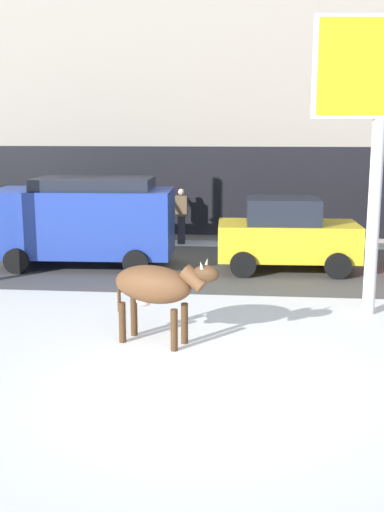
{
  "coord_description": "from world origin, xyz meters",
  "views": [
    {
      "loc": [
        0.7,
        -7.98,
        3.57
      ],
      "look_at": [
        -0.46,
        3.93,
        1.1
      ],
      "focal_mm": 43.6,
      "sensor_mm": 36.0,
      "label": 1
    }
  ],
  "objects_px": {
    "cow_brown": "(157,286)",
    "car_yellow_hatchback": "(286,234)",
    "billboard": "(381,86)",
    "car_blue_van": "(84,219)",
    "pedestrian_by_cars": "(181,216)",
    "pedestrian_near_billboard": "(105,215)"
  },
  "relations": [
    {
      "from": "billboard",
      "to": "pedestrian_by_cars",
      "type": "bearing_deg",
      "value": 122.38
    },
    {
      "from": "pedestrian_near_billboard",
      "to": "pedestrian_by_cars",
      "type": "bearing_deg",
      "value": 0.0
    },
    {
      "from": "cow_brown",
      "to": "car_yellow_hatchback",
      "type": "bearing_deg",
      "value": 67.16
    },
    {
      "from": "billboard",
      "to": "pedestrian_by_cars",
      "type": "xyz_separation_m",
      "value": [
        -4.49,
        7.09,
        -3.43
      ]
    },
    {
      "from": "car_blue_van",
      "to": "pedestrian_by_cars",
      "type": "xyz_separation_m",
      "value": [
        2.15,
        3.42,
        -0.36
      ]
    },
    {
      "from": "billboard",
      "to": "pedestrian_by_cars",
      "type": "relative_size",
      "value": 3.21
    },
    {
      "from": "cow_brown",
      "to": "car_blue_van",
      "type": "xyz_separation_m",
      "value": [
        -2.78,
        5.76,
        0.25
      ]
    },
    {
      "from": "car_yellow_hatchback",
      "to": "pedestrian_near_billboard",
      "type": "height_order",
      "value": "car_yellow_hatchback"
    },
    {
      "from": "billboard",
      "to": "pedestrian_near_billboard",
      "type": "bearing_deg",
      "value": 134.37
    },
    {
      "from": "pedestrian_near_billboard",
      "to": "car_yellow_hatchback",
      "type": "bearing_deg",
      "value": -31.75
    },
    {
      "from": "billboard",
      "to": "car_yellow_hatchback",
      "type": "height_order",
      "value": "billboard"
    },
    {
      "from": "billboard",
      "to": "pedestrian_near_billboard",
      "type": "distance_m",
      "value": 10.49
    },
    {
      "from": "billboard",
      "to": "pedestrian_by_cars",
      "type": "height_order",
      "value": "billboard"
    },
    {
      "from": "car_yellow_hatchback",
      "to": "car_blue_van",
      "type": "bearing_deg",
      "value": -179.9
    },
    {
      "from": "cow_brown",
      "to": "billboard",
      "type": "relative_size",
      "value": 0.35
    },
    {
      "from": "car_yellow_hatchback",
      "to": "billboard",
      "type": "bearing_deg",
      "value": -68.8
    },
    {
      "from": "car_yellow_hatchback",
      "to": "pedestrian_by_cars",
      "type": "relative_size",
      "value": 2.06
    },
    {
      "from": "billboard",
      "to": "car_blue_van",
      "type": "bearing_deg",
      "value": 151.07
    },
    {
      "from": "pedestrian_by_cars",
      "to": "pedestrian_near_billboard",
      "type": "bearing_deg",
      "value": 180.0
    },
    {
      "from": "cow_brown",
      "to": "car_yellow_hatchback",
      "type": "height_order",
      "value": "car_yellow_hatchback"
    },
    {
      "from": "cow_brown",
      "to": "pedestrian_by_cars",
      "type": "bearing_deg",
      "value": 93.96
    },
    {
      "from": "billboard",
      "to": "pedestrian_near_billboard",
      "type": "relative_size",
      "value": 3.21
    }
  ]
}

